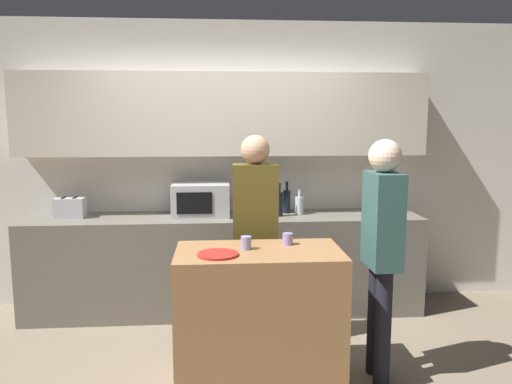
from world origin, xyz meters
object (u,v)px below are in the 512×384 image
(bottle_2, at_px, (287,201))
(cup_0, at_px, (288,239))
(person_left, at_px, (255,223))
(cup_1, at_px, (246,243))
(potted_plant, at_px, (374,192))
(person_center, at_px, (382,240))
(toaster, at_px, (70,208))
(bottle_3, at_px, (299,205))
(microwave, at_px, (201,200))
(bottle_1, at_px, (279,204))
(plate_on_island, at_px, (218,254))
(bottle_0, at_px, (269,207))

(bottle_2, relative_size, cup_0, 3.76)
(cup_0, distance_m, person_left, 0.47)
(bottle_2, distance_m, cup_0, 1.33)
(cup_1, bearing_deg, potted_plant, 46.46)
(bottle_2, bearing_deg, person_center, -73.08)
(toaster, distance_m, cup_0, 2.20)
(potted_plant, height_order, person_left, person_left)
(toaster, distance_m, bottle_3, 2.09)
(toaster, bearing_deg, cup_0, -34.60)
(microwave, relative_size, bottle_1, 1.69)
(toaster, relative_size, plate_on_island, 1.00)
(bottle_1, distance_m, person_center, 1.40)
(cup_0, xyz_separation_m, cup_1, (-0.29, -0.10, 0.00))
(microwave, xyz_separation_m, bottle_2, (0.81, 0.08, -0.03))
(potted_plant, bearing_deg, microwave, -179.95)
(microwave, distance_m, bottle_0, 0.63)
(toaster, xyz_separation_m, bottle_2, (1.98, 0.07, 0.02))
(microwave, bearing_deg, potted_plant, 0.05)
(potted_plant, relative_size, person_left, 0.24)
(bottle_2, bearing_deg, bottle_0, -138.19)
(toaster, relative_size, bottle_1, 0.85)
(microwave, relative_size, cup_1, 5.94)
(potted_plant, xyz_separation_m, bottle_0, (-1.00, -0.09, -0.11))
(bottle_0, distance_m, bottle_2, 0.25)
(toaster, distance_m, person_left, 1.82)
(bottle_2, bearing_deg, potted_plant, -5.19)
(potted_plant, relative_size, person_center, 0.24)
(microwave, xyz_separation_m, bottle_0, (0.62, -0.09, -0.06))
(plate_on_island, xyz_separation_m, person_left, (0.29, 0.66, 0.05))
(bottle_2, relative_size, person_left, 0.18)
(bottle_3, distance_m, person_left, 0.95)
(bottle_3, height_order, cup_1, bottle_3)
(toaster, bearing_deg, bottle_0, -2.86)
(cup_0, relative_size, cup_1, 0.91)
(bottle_1, xyz_separation_m, person_left, (-0.28, -0.74, -0.03))
(bottle_3, xyz_separation_m, person_center, (0.33, -1.37, -0.00))
(bottle_0, distance_m, bottle_1, 0.10)
(bottle_3, relative_size, person_left, 0.14)
(cup_0, distance_m, cup_1, 0.31)
(bottle_0, xyz_separation_m, bottle_2, (0.18, 0.16, 0.03))
(potted_plant, xyz_separation_m, person_center, (-0.38, -1.38, -0.11))
(plate_on_island, distance_m, cup_0, 0.53)
(bottle_0, bearing_deg, cup_0, -89.60)
(potted_plant, xyz_separation_m, bottle_2, (-0.82, 0.07, -0.08))
(bottle_0, xyz_separation_m, person_left, (-0.18, -0.73, 0.00))
(plate_on_island, relative_size, cup_1, 2.97)
(microwave, height_order, bottle_2, same)
(potted_plant, bearing_deg, cup_0, -128.51)
(microwave, xyz_separation_m, potted_plant, (1.63, 0.00, 0.05))
(cup_1, relative_size, person_left, 0.05)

